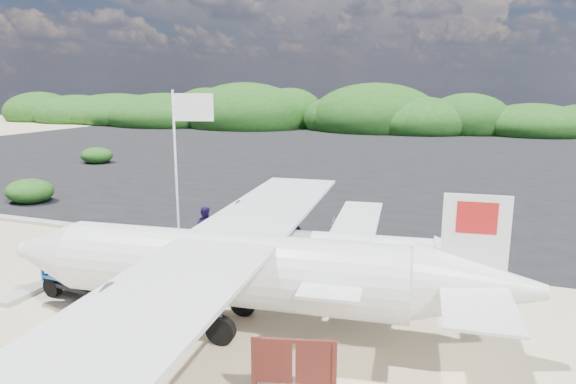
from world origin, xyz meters
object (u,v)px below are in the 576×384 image
aircraft_large (509,194)px  crew_b (205,228)px  flagpole (181,284)px  aircraft_small (241,145)px  baggage_cart (92,296)px  crew_a (240,266)px  crew_c (292,236)px

aircraft_large → crew_b: bearing=47.2°
flagpole → crew_b: (-0.91, 3.14, 0.84)m
crew_b → aircraft_small: bearing=-63.5°
flagpole → crew_b: size_ratio=3.49×
baggage_cart → crew_a: (3.85, 1.90, 0.77)m
crew_c → aircraft_large: 16.47m
crew_b → aircraft_large: (10.95, 14.71, -0.84)m
crew_a → aircraft_large: size_ratio=0.10×
crew_b → crew_c: 3.35m
baggage_cart → crew_c: 6.66m
baggage_cart → crew_a: 4.36m
flagpole → aircraft_large: bearing=60.7°
flagpole → crew_a: 2.07m
flagpole → aircraft_small: size_ratio=0.79×
baggage_cart → flagpole: size_ratio=0.46×
crew_a → aircraft_small: size_ratio=0.21×
baggage_cart → flagpole: flagpole is taller
baggage_cart → crew_c: bearing=55.6°
baggage_cart → aircraft_large: (11.98, 19.52, 0.00)m
crew_b → aircraft_small: (-13.16, 30.32, -0.84)m
flagpole → aircraft_small: 36.30m
baggage_cart → aircraft_small: 37.17m
flagpole → crew_c: 4.16m
baggage_cart → crew_a: bearing=33.3°
flagpole → crew_a: flagpole is taller
crew_a → crew_c: (0.53, 3.04, 0.09)m
crew_b → baggage_cart: bearing=80.9°
flagpole → aircraft_large: (10.04, 17.85, 0.00)m
aircraft_large → crew_c: bearing=56.4°
crew_a → aircraft_small: bearing=-50.8°
crew_a → aircraft_large: (8.13, 17.63, -0.77)m
baggage_cart → aircraft_large: size_ratio=0.17×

